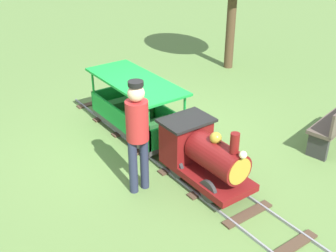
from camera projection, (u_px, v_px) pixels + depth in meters
ground_plane at (155, 147)px, 6.90m from camera, size 60.00×60.00×0.00m
track at (167, 155)px, 6.65m from camera, size 0.78×5.70×0.04m
locomotive at (202, 153)px, 5.82m from camera, size 0.74×1.45×1.01m
passenger_car at (136, 112)px, 7.11m from camera, size 0.84×2.00×0.97m
conductor_person at (137, 129)px, 5.43m from camera, size 0.30×0.30×1.62m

